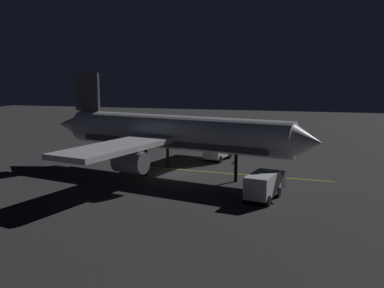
{
  "coord_description": "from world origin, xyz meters",
  "views": [
    {
      "loc": [
        46.41,
        14.89,
        11.12
      ],
      "look_at": [
        0.0,
        2.0,
        3.5
      ],
      "focal_mm": 41.5,
      "sensor_mm": 36.0,
      "label": 1
    }
  ],
  "objects_px": {
    "airliner": "(170,134)",
    "traffic_cone_near_left": "(234,162)",
    "traffic_cone_under_wing": "(257,177)",
    "baggage_truck": "(265,185)",
    "catering_truck": "(220,150)",
    "traffic_cone_near_right": "(244,193)",
    "ground_crew_worker": "(271,184)"
  },
  "relations": [
    {
      "from": "traffic_cone_near_right",
      "to": "traffic_cone_near_left",
      "type": "bearing_deg",
      "value": -166.08
    },
    {
      "from": "catering_truck",
      "to": "traffic_cone_near_left",
      "type": "distance_m",
      "value": 3.69
    },
    {
      "from": "traffic_cone_near_left",
      "to": "traffic_cone_near_right",
      "type": "distance_m",
      "value": 14.72
    },
    {
      "from": "baggage_truck",
      "to": "traffic_cone_near_left",
      "type": "distance_m",
      "value": 15.56
    },
    {
      "from": "traffic_cone_near_left",
      "to": "traffic_cone_under_wing",
      "type": "distance_m",
      "value": 8.18
    },
    {
      "from": "airliner",
      "to": "traffic_cone_under_wing",
      "type": "height_order",
      "value": "airliner"
    },
    {
      "from": "ground_crew_worker",
      "to": "traffic_cone_near_right",
      "type": "height_order",
      "value": "ground_crew_worker"
    },
    {
      "from": "catering_truck",
      "to": "traffic_cone_under_wing",
      "type": "height_order",
      "value": "catering_truck"
    },
    {
      "from": "traffic_cone_near_right",
      "to": "ground_crew_worker",
      "type": "bearing_deg",
      "value": 125.03
    },
    {
      "from": "baggage_truck",
      "to": "traffic_cone_near_right",
      "type": "height_order",
      "value": "baggage_truck"
    },
    {
      "from": "baggage_truck",
      "to": "traffic_cone_near_left",
      "type": "relative_size",
      "value": 11.86
    },
    {
      "from": "ground_crew_worker",
      "to": "traffic_cone_near_left",
      "type": "xyz_separation_m",
      "value": [
        -12.66,
        -5.86,
        -0.64
      ]
    },
    {
      "from": "baggage_truck",
      "to": "traffic_cone_under_wing",
      "type": "relative_size",
      "value": 11.86
    },
    {
      "from": "airliner",
      "to": "ground_crew_worker",
      "type": "distance_m",
      "value": 13.49
    },
    {
      "from": "airliner",
      "to": "catering_truck",
      "type": "xyz_separation_m",
      "value": [
        -9.87,
        3.56,
        -3.38
      ]
    },
    {
      "from": "catering_truck",
      "to": "traffic_cone_near_right",
      "type": "distance_m",
      "value": 18.0
    },
    {
      "from": "baggage_truck",
      "to": "catering_truck",
      "type": "bearing_deg",
      "value": -155.68
    },
    {
      "from": "traffic_cone_near_left",
      "to": "traffic_cone_under_wing",
      "type": "bearing_deg",
      "value": 28.29
    },
    {
      "from": "traffic_cone_near_left",
      "to": "traffic_cone_near_right",
      "type": "relative_size",
      "value": 1.0
    },
    {
      "from": "traffic_cone_near_right",
      "to": "airliner",
      "type": "bearing_deg",
      "value": -126.99
    },
    {
      "from": "airliner",
      "to": "traffic_cone_under_wing",
      "type": "distance_m",
      "value": 10.69
    },
    {
      "from": "ground_crew_worker",
      "to": "traffic_cone_near_right",
      "type": "distance_m",
      "value": 2.91
    },
    {
      "from": "catering_truck",
      "to": "traffic_cone_under_wing",
      "type": "distance_m",
      "value": 11.73
    },
    {
      "from": "airliner",
      "to": "ground_crew_worker",
      "type": "xyz_separation_m",
      "value": [
        5.49,
        11.77,
        -3.66
      ]
    },
    {
      "from": "ground_crew_worker",
      "to": "traffic_cone_near_left",
      "type": "bearing_deg",
      "value": -155.15
    },
    {
      "from": "airliner",
      "to": "traffic_cone_near_left",
      "type": "distance_m",
      "value": 10.23
    },
    {
      "from": "baggage_truck",
      "to": "ground_crew_worker",
      "type": "bearing_deg",
      "value": 167.5
    },
    {
      "from": "airliner",
      "to": "traffic_cone_near_left",
      "type": "relative_size",
      "value": 60.81
    },
    {
      "from": "airliner",
      "to": "ground_crew_worker",
      "type": "relative_size",
      "value": 19.22
    },
    {
      "from": "baggage_truck",
      "to": "traffic_cone_under_wing",
      "type": "xyz_separation_m",
      "value": [
        -7.33,
        -1.57,
        -0.99
      ]
    },
    {
      "from": "baggage_truck",
      "to": "traffic_cone_under_wing",
      "type": "distance_m",
      "value": 7.56
    },
    {
      "from": "traffic_cone_near_right",
      "to": "traffic_cone_under_wing",
      "type": "bearing_deg",
      "value": 177.27
    }
  ]
}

